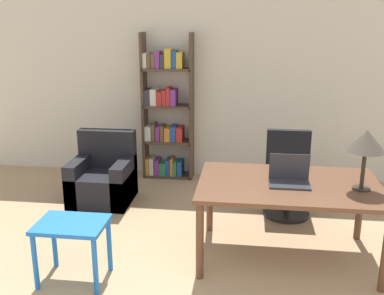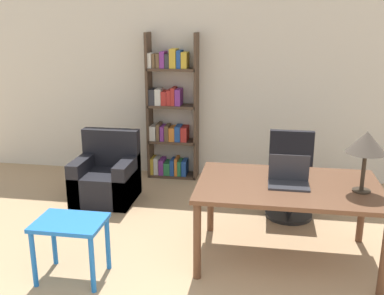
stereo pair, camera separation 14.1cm
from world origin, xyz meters
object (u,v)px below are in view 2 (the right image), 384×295
Objects in this scene: laptop at (289,179)px; bookshelf at (170,114)px; table_lamp at (366,144)px; armchair at (107,178)px; desk at (288,192)px; side_table_blue at (70,231)px; office_chair at (290,179)px.

bookshelf is (-1.56, 2.15, 0.10)m from laptop.
table_lamp is at bearing -5.53° from laptop.
table_lamp is 3.12m from bookshelf.
armchair is at bearing 152.18° from laptop.
side_table_blue is (-1.87, -0.64, -0.23)m from desk.
desk is 4.54× the size of laptop.
laptop is at bearing -94.43° from office_chair.
desk is at bearing -53.65° from bookshelf.
table_lamp is at bearing -64.53° from office_chair.
armchair is (-2.19, 1.14, -0.40)m from desk.
laptop is 2.66m from bookshelf.
table_lamp is 0.56× the size of office_chair.
armchair is at bearing 178.18° from office_chair.
bookshelf is (0.62, 0.99, 0.64)m from armchair.
office_chair is at bearing 41.15° from side_table_blue.
bookshelf is at bearing 57.83° from armchair.
laptop is 2.00m from side_table_blue.
table_lamp is at bearing -23.34° from armchair.
bookshelf is (-1.57, 2.13, 0.24)m from desk.
desk is 2.50m from armchair.
bookshelf reaches higher than office_chair.
side_table_blue is (-1.95, -1.71, 0.01)m from office_chair.
bookshelf reaches higher than laptop.
laptop reaches higher than office_chair.
side_table_blue is (-1.87, -0.62, -0.37)m from laptop.
side_table_blue is at bearing -161.06° from desk.
armchair is at bearing 156.66° from table_lamp.
laptop is at bearing -27.82° from armchair.
table_lamp reaches higher than armchair.
office_chair is at bearing -32.85° from bookshelf.
desk is 0.82m from table_lamp.
table_lamp is 0.27× the size of bookshelf.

